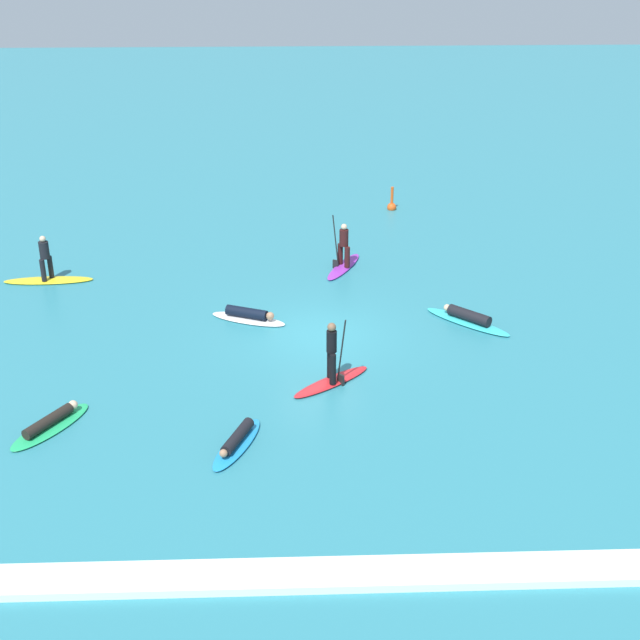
{
  "coord_description": "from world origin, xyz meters",
  "views": [
    {
      "loc": [
        -0.86,
        -24.62,
        12.2
      ],
      "look_at": [
        0.0,
        0.0,
        0.5
      ],
      "focal_mm": 49.74,
      "sensor_mm": 36.0,
      "label": 1
    }
  ],
  "objects_px": {
    "surfer_on_yellow_board": "(47,271)",
    "marker_buoy": "(392,206)",
    "surfer_on_red_board": "(332,368)",
    "surfer_on_purple_board": "(343,257)",
    "surfer_on_teal_board": "(468,319)",
    "surfer_on_blue_board": "(237,441)",
    "surfer_on_white_board": "(249,316)",
    "surfer_on_green_board": "(51,423)"
  },
  "relations": [
    {
      "from": "surfer_on_purple_board",
      "to": "surfer_on_yellow_board",
      "type": "bearing_deg",
      "value": -60.13
    },
    {
      "from": "surfer_on_teal_board",
      "to": "marker_buoy",
      "type": "distance_m",
      "value": 11.59
    },
    {
      "from": "surfer_on_yellow_board",
      "to": "marker_buoy",
      "type": "height_order",
      "value": "surfer_on_yellow_board"
    },
    {
      "from": "surfer_on_red_board",
      "to": "surfer_on_purple_board",
      "type": "xyz_separation_m",
      "value": [
        0.83,
        8.55,
        -0.05
      ]
    },
    {
      "from": "surfer_on_yellow_board",
      "to": "marker_buoy",
      "type": "distance_m",
      "value": 15.07
    },
    {
      "from": "surfer_on_green_board",
      "to": "surfer_on_purple_board",
      "type": "distance_m",
      "value": 13.35
    },
    {
      "from": "surfer_on_green_board",
      "to": "surfer_on_purple_board",
      "type": "relative_size",
      "value": 0.95
    },
    {
      "from": "surfer_on_green_board",
      "to": "marker_buoy",
      "type": "height_order",
      "value": "marker_buoy"
    },
    {
      "from": "surfer_on_teal_board",
      "to": "surfer_on_white_board",
      "type": "relative_size",
      "value": 1.02
    },
    {
      "from": "marker_buoy",
      "to": "surfer_on_teal_board",
      "type": "bearing_deg",
      "value": -84.18
    },
    {
      "from": "surfer_on_blue_board",
      "to": "surfer_on_purple_board",
      "type": "height_order",
      "value": "surfer_on_purple_board"
    },
    {
      "from": "surfer_on_white_board",
      "to": "surfer_on_blue_board",
      "type": "relative_size",
      "value": 1.04
    },
    {
      "from": "surfer_on_blue_board",
      "to": "marker_buoy",
      "type": "distance_m",
      "value": 19.22
    },
    {
      "from": "surfer_on_white_board",
      "to": "surfer_on_purple_board",
      "type": "xyz_separation_m",
      "value": [
        3.3,
        4.36,
        0.29
      ]
    },
    {
      "from": "surfer_on_teal_board",
      "to": "surfer_on_red_board",
      "type": "xyz_separation_m",
      "value": [
        -4.51,
        -3.72,
        0.33
      ]
    },
    {
      "from": "surfer_on_teal_board",
      "to": "surfer_on_blue_board",
      "type": "height_order",
      "value": "surfer_on_teal_board"
    },
    {
      "from": "surfer_on_white_board",
      "to": "surfer_on_teal_board",
      "type": "bearing_deg",
      "value": 18.82
    },
    {
      "from": "surfer_on_teal_board",
      "to": "surfer_on_blue_board",
      "type": "distance_m",
      "value": 9.74
    },
    {
      "from": "surfer_on_green_board",
      "to": "surfer_on_blue_board",
      "type": "bearing_deg",
      "value": -70.08
    },
    {
      "from": "surfer_on_red_board",
      "to": "surfer_on_purple_board",
      "type": "relative_size",
      "value": 0.88
    },
    {
      "from": "surfer_on_teal_board",
      "to": "surfer_on_white_board",
      "type": "xyz_separation_m",
      "value": [
        -6.98,
        0.47,
        -0.01
      ]
    },
    {
      "from": "surfer_on_teal_board",
      "to": "marker_buoy",
      "type": "xyz_separation_m",
      "value": [
        -1.18,
        11.53,
        0.01
      ]
    },
    {
      "from": "surfer_on_white_board",
      "to": "marker_buoy",
      "type": "relative_size",
      "value": 2.35
    },
    {
      "from": "surfer_on_white_board",
      "to": "surfer_on_yellow_board",
      "type": "relative_size",
      "value": 0.83
    },
    {
      "from": "surfer_on_yellow_board",
      "to": "surfer_on_teal_board",
      "type": "bearing_deg",
      "value": 162.19
    },
    {
      "from": "surfer_on_purple_board",
      "to": "surfer_on_red_board",
      "type": "bearing_deg",
      "value": 19.44
    },
    {
      "from": "surfer_on_green_board",
      "to": "surfer_on_blue_board",
      "type": "xyz_separation_m",
      "value": [
        4.79,
        -1.02,
        0.01
      ]
    },
    {
      "from": "surfer_on_purple_board",
      "to": "marker_buoy",
      "type": "height_order",
      "value": "surfer_on_purple_board"
    },
    {
      "from": "surfer_on_yellow_board",
      "to": "surfer_on_purple_board",
      "type": "distance_m",
      "value": 10.54
    },
    {
      "from": "surfer_on_teal_board",
      "to": "surfer_on_yellow_board",
      "type": "xyz_separation_m",
      "value": [
        -14.18,
        3.93,
        0.25
      ]
    },
    {
      "from": "surfer_on_white_board",
      "to": "surfer_on_yellow_board",
      "type": "distance_m",
      "value": 8.0
    },
    {
      "from": "surfer_on_red_board",
      "to": "surfer_on_yellow_board",
      "type": "height_order",
      "value": "surfer_on_red_board"
    },
    {
      "from": "surfer_on_blue_board",
      "to": "surfer_on_yellow_board",
      "type": "distance_m",
      "value": 12.91
    },
    {
      "from": "surfer_on_yellow_board",
      "to": "marker_buoy",
      "type": "bearing_deg",
      "value": -152.02
    },
    {
      "from": "surfer_on_blue_board",
      "to": "marker_buoy",
      "type": "bearing_deg",
      "value": -176.0
    },
    {
      "from": "surfer_on_blue_board",
      "to": "surfer_on_yellow_board",
      "type": "relative_size",
      "value": 0.8
    },
    {
      "from": "surfer_on_yellow_board",
      "to": "surfer_on_purple_board",
      "type": "xyz_separation_m",
      "value": [
        10.51,
        0.9,
        0.03
      ]
    },
    {
      "from": "surfer_on_teal_board",
      "to": "marker_buoy",
      "type": "bearing_deg",
      "value": -40.28
    },
    {
      "from": "surfer_on_green_board",
      "to": "surfer_on_blue_board",
      "type": "distance_m",
      "value": 4.9
    },
    {
      "from": "marker_buoy",
      "to": "surfer_on_yellow_board",
      "type": "bearing_deg",
      "value": -149.71
    },
    {
      "from": "surfer_on_red_board",
      "to": "surfer_on_teal_board",
      "type": "bearing_deg",
      "value": 0.47
    },
    {
      "from": "surfer_on_purple_board",
      "to": "surfer_on_blue_board",
      "type": "bearing_deg",
      "value": 9.06
    }
  ]
}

